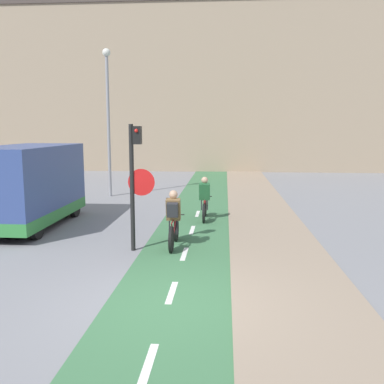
# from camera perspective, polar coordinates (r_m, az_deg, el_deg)

# --- Properties ---
(ground_plane) EXTENTS (120.00, 120.00, 0.00)m
(ground_plane) POSITION_cam_1_polar(r_m,az_deg,el_deg) (7.79, -3.18, -14.72)
(ground_plane) COLOR gray
(bike_lane) EXTENTS (2.22, 60.00, 0.02)m
(bike_lane) POSITION_cam_1_polar(r_m,az_deg,el_deg) (7.79, -3.17, -14.65)
(bike_lane) COLOR #3D7047
(bike_lane) RESTS_ON ground_plane
(sidewalk_strip) EXTENTS (2.40, 60.00, 0.05)m
(sidewalk_strip) POSITION_cam_1_polar(r_m,az_deg,el_deg) (7.84, 14.40, -14.65)
(sidewalk_strip) COLOR gray
(sidewalk_strip) RESTS_ON ground_plane
(building_row_background) EXTENTS (60.00, 5.20, 12.20)m
(building_row_background) POSITION_cam_1_polar(r_m,az_deg,el_deg) (33.11, 2.81, 13.72)
(building_row_background) COLOR gray
(building_row_background) RESTS_ON ground_plane
(traffic_light_pole) EXTENTS (0.67, 0.25, 3.18)m
(traffic_light_pole) POSITION_cam_1_polar(r_m,az_deg,el_deg) (10.68, -7.60, 2.47)
(traffic_light_pole) COLOR black
(traffic_light_pole) RESTS_ON ground_plane
(street_lamp_far) EXTENTS (0.36, 0.36, 6.53)m
(street_lamp_far) POSITION_cam_1_polar(r_m,az_deg,el_deg) (19.74, -11.15, 11.06)
(street_lamp_far) COLOR gray
(street_lamp_far) RESTS_ON ground_plane
(cyclist_near) EXTENTS (0.46, 1.75, 1.50)m
(cyclist_near) POSITION_cam_1_polar(r_m,az_deg,el_deg) (11.08, -2.49, -3.81)
(cyclist_near) COLOR black
(cyclist_near) RESTS_ON ground_plane
(cyclist_far) EXTENTS (0.46, 1.70, 1.47)m
(cyclist_far) POSITION_cam_1_polar(r_m,az_deg,el_deg) (14.40, 1.69, -1.15)
(cyclist_far) COLOR black
(cyclist_far) RESTS_ON ground_plane
(van) EXTENTS (2.08, 4.73, 2.54)m
(van) POSITION_cam_1_polar(r_m,az_deg,el_deg) (14.34, -21.07, 0.61)
(van) COLOR #334784
(van) RESTS_ON ground_plane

